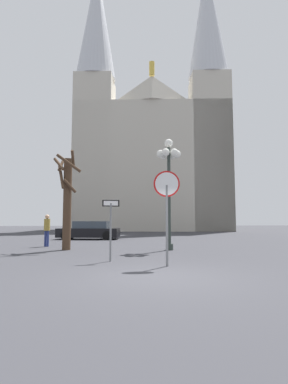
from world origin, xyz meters
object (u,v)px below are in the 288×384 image
cathedral (152,144)px  one_way_arrow_sign (111,222)px  stop_sign (167,198)px  pedestrian_walking (47,227)px  street_lamp (169,168)px  bare_tree (67,199)px  parked_car_near_black (90,231)px

cathedral → one_way_arrow_sign: size_ratio=17.13×
stop_sign → pedestrian_walking: (-5.40, 7.30, -1.11)m
stop_sign → street_lamp: street_lamp is taller
cathedral → stop_sign: bearing=-95.7°
street_lamp → pedestrian_walking: size_ratio=3.14×
cathedral → stop_sign: 32.29m
one_way_arrow_sign → pedestrian_walking: 7.02m
bare_tree → pedestrian_walking: bare_tree is taller
one_way_arrow_sign → cathedral: bearing=80.6°
pedestrian_walking → parked_car_near_black: bearing=73.3°
one_way_arrow_sign → pedestrian_walking: bearing=120.8°
stop_sign → parked_car_near_black: 13.76m
cathedral → bare_tree: 27.85m
parked_car_near_black → pedestrian_walking: 6.15m
stop_sign → cathedral: bearing=84.3°
street_lamp → pedestrian_walking: 7.37m
cathedral → parked_car_near_black: size_ratio=7.93×
parked_car_near_black → pedestrian_walking: bearing=-106.7°
one_way_arrow_sign → parked_car_near_black: (-1.82, 11.91, -0.74)m
cathedral → bare_tree: bearing=-105.7°
one_way_arrow_sign → street_lamp: street_lamp is taller
stop_sign → parked_car_near_black: stop_sign is taller
parked_car_near_black → pedestrian_walking: size_ratio=2.70×
one_way_arrow_sign → pedestrian_walking: one_way_arrow_sign is taller
parked_car_near_black → street_lamp: bearing=-61.1°
stop_sign → street_lamp: 5.32m
street_lamp → stop_sign: bearing=-100.7°
one_way_arrow_sign → pedestrian_walking: (-3.59, 6.03, -0.32)m
one_way_arrow_sign → stop_sign: bearing=-35.1°
cathedral → pedestrian_walking: size_ratio=21.44×
cathedral → parked_car_near_black: bearing=-111.0°
stop_sign → parked_car_near_black: size_ratio=0.65×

